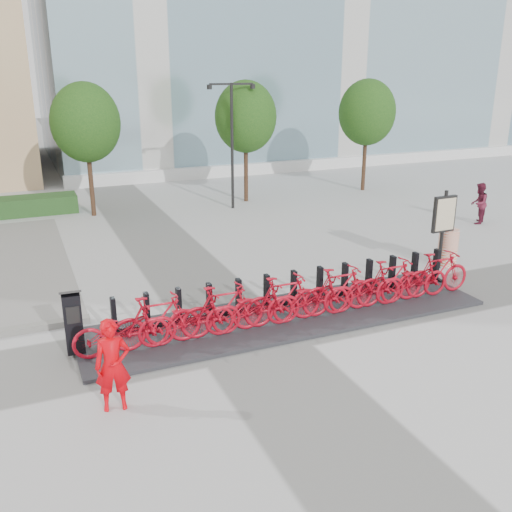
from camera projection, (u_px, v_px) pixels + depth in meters
name	position (u px, v px, depth m)	size (l,w,h in m)	color
ground	(241.00, 333.00, 12.63)	(120.00, 120.00, 0.00)	#AFAFAF
tree_1	(86.00, 123.00, 21.41)	(2.60, 2.60, 5.10)	#4D301D
tree_2	(246.00, 117.00, 23.82)	(2.60, 2.60, 5.10)	#4D301D
tree_3	(367.00, 113.00, 26.05)	(2.60, 2.60, 5.10)	#4D301D
streetlamp	(232.00, 131.00, 22.72)	(2.00, 0.20, 5.00)	black
dock_pad	(288.00, 316.00, 13.36)	(9.60, 2.40, 0.08)	#2A2B2F
dock_rail_posts	(295.00, 288.00, 13.78)	(8.74, 0.50, 0.85)	black
bike_0	(121.00, 329.00, 11.43)	(0.68, 1.95, 1.02)	#A8091A
bike_1	(157.00, 321.00, 11.68)	(0.53, 1.89, 1.14)	#A8091A
bike_2	(190.00, 318.00, 11.96)	(0.68, 1.95, 1.02)	#A8091A
bike_3	(223.00, 310.00, 12.21)	(0.53, 1.89, 1.14)	#A8091A
bike_4	(253.00, 307.00, 12.50)	(0.68, 1.95, 1.02)	#A8091A
bike_5	(283.00, 299.00, 12.75)	(0.53, 1.89, 1.14)	#A8091A
bike_6	(311.00, 297.00, 13.03)	(0.68, 1.95, 1.02)	#A8091A
bike_7	(339.00, 290.00, 13.28)	(0.53, 1.89, 1.14)	#A8091A
bike_8	(365.00, 288.00, 13.57)	(0.68, 1.95, 1.02)	#A8091A
bike_9	(390.00, 281.00, 13.82)	(0.53, 1.89, 1.14)	#A8091A
bike_10	(414.00, 279.00, 14.10)	(0.68, 1.95, 1.02)	#A8091A
bike_11	(438.00, 273.00, 14.35)	(0.53, 1.89, 1.14)	#A8091A
kiosk	(73.00, 322.00, 11.41)	(0.44, 0.37, 1.39)	black
worker_red	(113.00, 365.00, 9.59)	(0.60, 0.39, 1.65)	#DB000A
pedestrian	(479.00, 203.00, 21.17)	(0.75, 0.58, 1.53)	maroon
construction_barrel	(448.00, 247.00, 16.75)	(0.57, 0.57, 1.10)	#DF5122
map_sign	(444.00, 217.00, 16.19)	(0.76, 0.14, 2.30)	black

